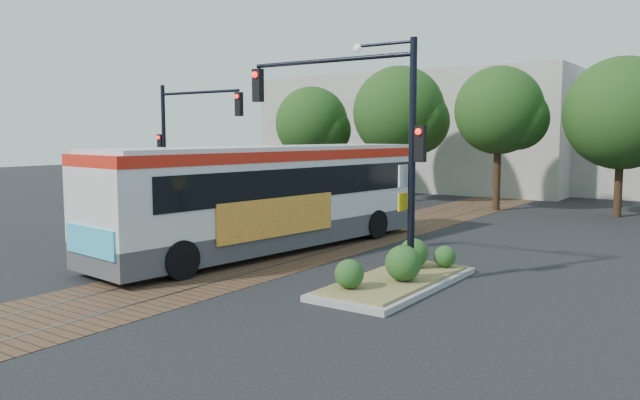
{
  "coord_description": "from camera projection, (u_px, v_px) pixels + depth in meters",
  "views": [
    {
      "loc": [
        12.09,
        -14.87,
        3.86
      ],
      "look_at": [
        -0.06,
        2.6,
        1.6
      ],
      "focal_mm": 35.0,
      "sensor_mm": 36.0,
      "label": 1
    }
  ],
  "objects": [
    {
      "name": "ground",
      "position": [
        274.0,
        258.0,
        19.41
      ],
      "size": [
        120.0,
        120.0,
        0.0
      ],
      "primitive_type": "plane",
      "color": "black",
      "rests_on": "ground"
    },
    {
      "name": "trackbed",
      "position": [
        343.0,
        240.0,
        22.68
      ],
      "size": [
        3.6,
        40.0,
        0.02
      ],
      "color": "#523825",
      "rests_on": "ground"
    },
    {
      "name": "tree_row",
      "position": [
        496.0,
        114.0,
        31.62
      ],
      "size": [
        26.4,
        5.6,
        7.67
      ],
      "color": "#382314",
      "rests_on": "ground"
    },
    {
      "name": "warehouses",
      "position": [
        532.0,
        135.0,
        42.78
      ],
      "size": [
        40.0,
        13.0,
        8.0
      ],
      "color": "#ADA899",
      "rests_on": "ground"
    },
    {
      "name": "city_bus",
      "position": [
        273.0,
        192.0,
        20.66
      ],
      "size": [
        4.22,
        13.16,
        3.46
      ],
      "rotation": [
        0.0,
        0.0,
        -0.12
      ],
      "color": "#424244",
      "rests_on": "ground"
    },
    {
      "name": "traffic_island",
      "position": [
        399.0,
        273.0,
        15.91
      ],
      "size": [
        2.2,
        5.2,
        1.13
      ],
      "color": "gray",
      "rests_on": "ground"
    },
    {
      "name": "signal_pole_main",
      "position": [
        369.0,
        122.0,
        16.12
      ],
      "size": [
        5.49,
        0.46,
        6.0
      ],
      "color": "black",
      "rests_on": "ground"
    },
    {
      "name": "signal_pole_left",
      "position": [
        181.0,
        134.0,
        27.02
      ],
      "size": [
        4.99,
        0.34,
        6.0
      ],
      "color": "black",
      "rests_on": "ground"
    },
    {
      "name": "officer",
      "position": [
        173.0,
        197.0,
        28.44
      ],
      "size": [
        0.73,
        0.49,
        1.94
      ],
      "primitive_type": "imported",
      "rotation": [
        0.0,
        0.0,
        3.18
      ],
      "color": "black",
      "rests_on": "ground"
    },
    {
      "name": "parked_car",
      "position": [
        358.0,
        201.0,
        30.64
      ],
      "size": [
        4.1,
        2.37,
        1.12
      ],
      "primitive_type": "imported",
      "rotation": [
        0.0,
        0.0,
        1.79
      ],
      "color": "black",
      "rests_on": "ground"
    }
  ]
}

